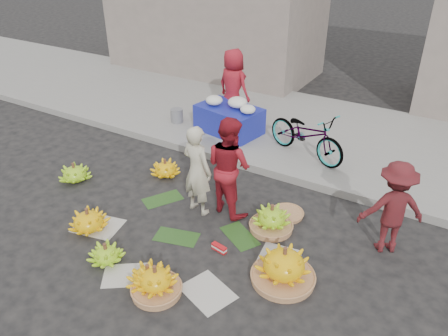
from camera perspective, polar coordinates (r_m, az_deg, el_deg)
The scene contains 23 objects.
ground at distance 6.70m, azimuth -4.50°, elevation -8.32°, with size 80.00×80.00×0.00m, color black.
curb at distance 8.23m, azimuth 4.21°, elevation 0.21°, with size 40.00×0.25×0.15m, color gray.
sidewalk at distance 9.97m, azimuth 9.73°, elevation 5.23°, with size 40.00×4.00×0.12m, color gray.
building_left at distance 13.66m, azimuth -1.25°, elevation 20.74°, with size 6.00×3.00×4.00m, color gray.
newspaper_scatter at distance 6.22m, azimuth -8.79°, elevation -12.13°, with size 3.20×1.80×0.00m, color beige, non-canonical shape.
banana_leaves at distance 6.87m, azimuth -4.23°, elevation -7.15°, with size 2.00×1.00×0.00m, color #1F4416, non-canonical shape.
banana_bunch_0 at distance 6.93m, azimuth -17.30°, elevation -6.56°, with size 0.72×0.72×0.38m.
banana_bunch_1 at distance 6.30m, azimuth -15.13°, elevation -10.80°, with size 0.62×0.62×0.31m.
banana_bunch_2 at distance 5.81m, azimuth -9.85°, elevation -13.82°, with size 0.58×0.58×0.35m.
banana_bunch_3 at distance 5.68m, azimuth -8.89°, elevation -14.46°, with size 0.63×0.63×0.44m.
banana_bunch_4 at distance 5.79m, azimuth 7.82°, elevation -12.56°, with size 0.92×0.92×0.54m.
banana_bunch_5 at distance 6.65m, azimuth 6.22°, elevation -6.64°, with size 0.75×0.75×0.45m.
banana_bunch_6 at distance 8.28m, azimuth -18.93°, elevation -0.62°, with size 0.67×0.67×0.36m.
banana_bunch_7 at distance 8.07m, azimuth -7.67°, elevation -0.05°, with size 0.66×0.66×0.34m.
basket_spare at distance 7.08m, azimuth 8.27°, elevation -5.93°, with size 0.50×0.50×0.06m, color #A26C44.
incense_stack at distance 6.30m, azimuth -0.64°, elevation -10.40°, with size 0.23×0.07×0.10m, color red.
vendor_cream at distance 6.75m, azimuth -3.52°, elevation -0.31°, with size 0.54×0.36×1.49m, color beige.
vendor_red at distance 6.73m, azimuth 0.66°, elevation 0.25°, with size 0.79×0.61×1.62m, color #AB1A24.
man_striped at distance 6.40m, azimuth 21.20°, elevation -4.89°, with size 0.90×0.52×1.39m, color maroon.
flower_table at distance 9.37m, azimuth 0.71°, elevation 6.59°, with size 1.47×1.07×0.78m.
grey_bucket at distance 9.97m, azimuth -6.17°, elevation 6.83°, with size 0.27×0.27×0.31m, color slate.
flower_vendor at distance 9.77m, azimuth 1.20°, elevation 10.67°, with size 0.80×0.52×1.63m, color #AB1A24.
bicycle at distance 8.44m, azimuth 10.72°, elevation 4.38°, with size 1.75×0.61×0.92m, color gray.
Camera 1 is at (3.14, -4.26, 4.11)m, focal length 35.00 mm.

